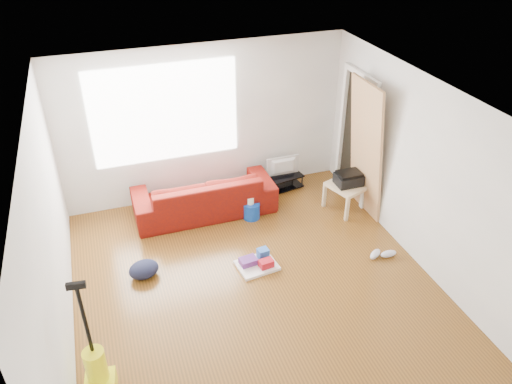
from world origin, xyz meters
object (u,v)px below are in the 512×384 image
object	(u,v)px
cleaning_tray	(258,262)
vacuum	(98,375)
bucket	(251,218)
backpack	(145,276)
sofa	(205,211)
tv_stand	(283,181)
side_table	(348,188)

from	to	relation	value
cleaning_tray	vacuum	xyz separation A→B (m)	(-2.15, -1.35, 0.21)
bucket	backpack	xyz separation A→B (m)	(-1.77, -0.82, 0.00)
cleaning_tray	bucket	bearing A→B (deg)	75.66
sofa	backpack	xyz separation A→B (m)	(-1.13, -1.23, 0.00)
backpack	vacuum	xyz separation A→B (m)	(-0.67, -1.64, 0.27)
tv_stand	cleaning_tray	bearing A→B (deg)	-131.37
side_table	bucket	distance (m)	1.57
bucket	vacuum	bearing A→B (deg)	-134.72
cleaning_tray	backpack	distance (m)	1.51
bucket	backpack	world-z (taller)	bucket
side_table	cleaning_tray	world-z (taller)	side_table
tv_stand	bucket	world-z (taller)	tv_stand
cleaning_tray	vacuum	bearing A→B (deg)	-147.94
tv_stand	bucket	distance (m)	1.06
sofa	bucket	bearing A→B (deg)	147.35
side_table	bucket	world-z (taller)	side_table
tv_stand	side_table	size ratio (longest dim) A/B	0.98
cleaning_tray	backpack	size ratio (longest dim) A/B	1.43
tv_stand	vacuum	world-z (taller)	vacuum
bucket	cleaning_tray	bearing A→B (deg)	-104.34
vacuum	tv_stand	bearing A→B (deg)	51.13
backpack	vacuum	bearing A→B (deg)	-123.91
side_table	cleaning_tray	bearing A→B (deg)	-153.73
vacuum	sofa	bearing A→B (deg)	64.93
bucket	cleaning_tray	distance (m)	1.15
sofa	vacuum	size ratio (longest dim) A/B	1.51
bucket	cleaning_tray	world-z (taller)	cleaning_tray
side_table	backpack	world-z (taller)	side_table
cleaning_tray	vacuum	size ratio (longest dim) A/B	0.40
cleaning_tray	sofa	bearing A→B (deg)	103.08
backpack	vacuum	size ratio (longest dim) A/B	0.28
sofa	tv_stand	xyz separation A→B (m)	(1.44, 0.27, 0.12)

